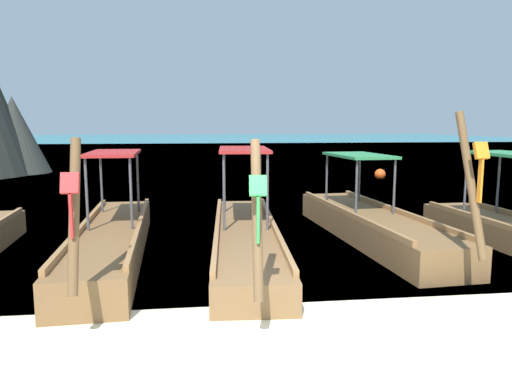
# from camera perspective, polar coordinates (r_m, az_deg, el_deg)

# --- Properties ---
(ground) EXTENTS (120.00, 120.00, 0.00)m
(ground) POSITION_cam_1_polar(r_m,az_deg,el_deg) (5.70, 4.31, -17.86)
(ground) COLOR beige
(sea_water) EXTENTS (120.00, 120.00, 0.00)m
(sea_water) POSITION_cam_1_polar(r_m,az_deg,el_deg) (66.40, -6.19, 5.83)
(sea_water) COLOR #147A89
(sea_water) RESTS_ON ground
(longtail_boat_red_ribbon) EXTENTS (1.44, 6.93, 2.34)m
(longtail_boat_red_ribbon) POSITION_cam_1_polar(r_m,az_deg,el_deg) (9.49, -16.73, -5.37)
(longtail_boat_red_ribbon) COLOR brown
(longtail_boat_red_ribbon) RESTS_ON ground
(longtail_boat_green_ribbon) EXTENTS (1.62, 7.46, 2.31)m
(longtail_boat_green_ribbon) POSITION_cam_1_polar(r_m,az_deg,el_deg) (9.50, -1.25, -5.22)
(longtail_boat_green_ribbon) COLOR brown
(longtail_boat_green_ribbon) RESTS_ON ground
(longtail_boat_orange_ribbon) EXTENTS (1.67, 6.85, 2.69)m
(longtail_boat_orange_ribbon) POSITION_cam_1_polar(r_m,az_deg,el_deg) (10.70, 13.53, -3.71)
(longtail_boat_orange_ribbon) COLOR brown
(longtail_boat_orange_ribbon) RESTS_ON ground
(mooring_buoy_near) EXTENTS (0.50, 0.50, 0.50)m
(mooring_buoy_near) POSITION_cam_1_polar(r_m,az_deg,el_deg) (22.42, 14.52, 2.04)
(mooring_buoy_near) COLOR #EA5119
(mooring_buoy_near) RESTS_ON sea_water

